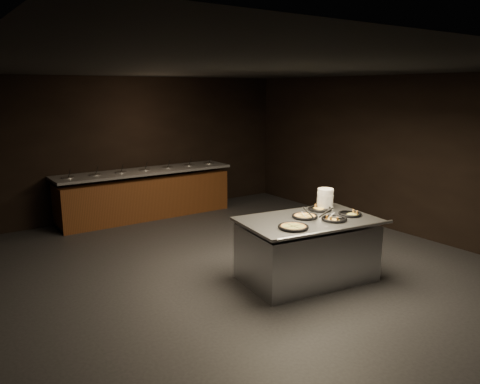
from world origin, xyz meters
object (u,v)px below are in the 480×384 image
at_px(plate_stack, 325,198).
at_px(pan_cheese_whole, 305,216).
at_px(pan_veggie_whole, 293,227).
at_px(serving_counter, 307,250).

relative_size(plate_stack, pan_cheese_whole, 0.79).
bearing_deg(pan_veggie_whole, pan_cheese_whole, 32.28).
relative_size(serving_counter, plate_stack, 6.92).
xyz_separation_m(serving_counter, pan_cheese_whole, (0.01, 0.07, 0.48)).
bearing_deg(plate_stack, pan_cheese_whole, -158.64).
bearing_deg(pan_cheese_whole, serving_counter, -98.24).
height_order(plate_stack, pan_cheese_whole, plate_stack).
distance_m(serving_counter, pan_veggie_whole, 0.71).
height_order(plate_stack, pan_veggie_whole, plate_stack).
bearing_deg(pan_veggie_whole, serving_counter, 25.92).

